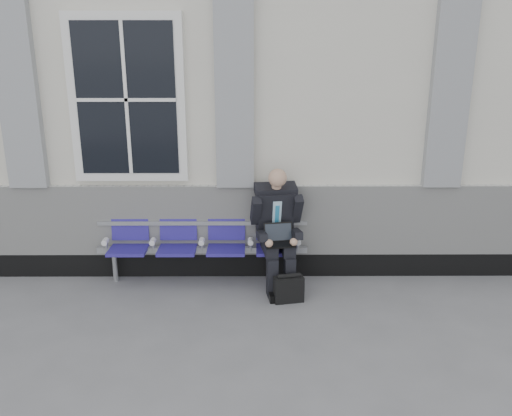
{
  "coord_description": "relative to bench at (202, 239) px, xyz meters",
  "views": [
    {
      "loc": [
        1.82,
        -5.23,
        3.14
      ],
      "look_at": [
        1.85,
        0.9,
        1.1
      ],
      "focal_mm": 40.0,
      "sensor_mm": 36.0,
      "label": 1
    }
  ],
  "objects": [
    {
      "name": "ground",
      "position": [
        -1.18,
        -1.32,
        -0.55
      ],
      "size": [
        70.0,
        70.0,
        0.0
      ],
      "primitive_type": "plane",
      "color": "slate",
      "rests_on": "ground"
    },
    {
      "name": "station_building",
      "position": [
        -1.2,
        2.15,
        1.67
      ],
      "size": [
        14.4,
        4.4,
        4.49
      ],
      "color": "beige",
      "rests_on": "ground"
    },
    {
      "name": "bench",
      "position": [
        0.0,
        0.0,
        0.0
      ],
      "size": [
        2.6,
        0.47,
        0.91
      ],
      "color": "#9EA0A3",
      "rests_on": "ground"
    },
    {
      "name": "businessman",
      "position": [
        0.92,
        -0.14,
        0.24
      ],
      "size": [
        0.64,
        0.86,
        1.49
      ],
      "color": "black",
      "rests_on": "ground"
    },
    {
      "name": "briefcase",
      "position": [
        1.04,
        -0.58,
        -0.39
      ],
      "size": [
        0.36,
        0.21,
        0.35
      ],
      "color": "black",
      "rests_on": "ground"
    }
  ]
}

